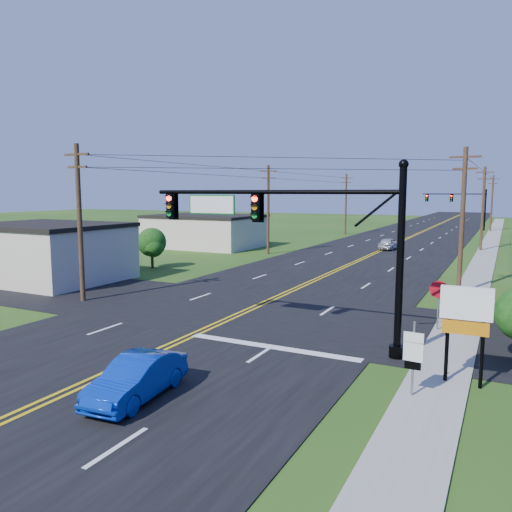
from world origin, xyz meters
The scene contains 20 objects.
ground centered at (0.00, 0.00, 0.00)m, with size 260.00×260.00×0.00m, color #1E4313.
road_main centered at (0.00, 50.00, 0.02)m, with size 16.00×220.00×0.04m, color black.
road_cross centered at (0.00, 12.00, 0.02)m, with size 70.00×10.00×0.04m, color black.
sidewalk centered at (10.50, 40.00, 0.04)m, with size 2.00×160.00×0.08m, color gray.
signal_mast_main centered at (4.34, 8.00, 4.75)m, with size 11.30×0.60×7.48m.
signal_mast_far centered at (4.44, 80.00, 4.55)m, with size 10.98×0.60×7.48m.
cream_bldg_near centered at (-17.00, 14.00, 2.06)m, with size 10.20×8.20×4.10m.
cream_bldg_far centered at (-19.00, 38.00, 1.86)m, with size 12.20×9.20×3.70m.
utility_pole_left_a centered at (-9.50, 10.00, 4.72)m, with size 1.80×0.28×9.00m.
utility_pole_left_b centered at (-9.50, 35.00, 4.72)m, with size 1.80×0.28×9.00m.
utility_pole_left_c centered at (-9.50, 62.00, 4.72)m, with size 1.80×0.28×9.00m.
utility_pole_right_a centered at (9.80, 22.00, 4.72)m, with size 1.80×0.28×9.00m.
utility_pole_right_b centered at (9.80, 48.00, 4.72)m, with size 1.80×0.28×9.00m.
utility_pole_right_c centered at (9.80, 78.00, 4.72)m, with size 1.80×0.28×9.00m.
tree_left centered at (-14.00, 22.00, 2.16)m, with size 2.40×2.40×3.37m.
blue_car centered at (2.48, 0.56, 0.64)m, with size 1.36×3.91×1.29m, color #0832B9.
distant_car centered at (0.74, 44.31, 0.65)m, with size 1.54×3.83×1.30m, color silver.
route_sign centered at (9.95, 4.44, 1.40)m, with size 0.60×0.11×2.40m.
stop_sign centered at (9.69, 12.63, 1.70)m, with size 0.84×0.14×2.36m.
pylon_sign centered at (11.27, 6.24, 2.39)m, with size 1.60×0.28×3.28m.
Camera 1 is at (12.31, -10.81, 6.29)m, focal length 35.00 mm.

